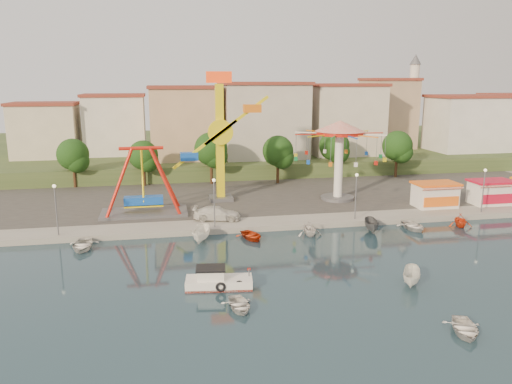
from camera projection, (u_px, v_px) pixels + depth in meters
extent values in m
plane|color=#152D3C|center=(324.00, 271.00, 42.93)|extent=(200.00, 200.00, 0.00)
cube|color=#9E998E|center=(228.00, 159.00, 102.28)|extent=(200.00, 100.00, 0.60)
cube|color=#4C4944|center=(257.00, 190.00, 71.55)|extent=(90.00, 28.00, 0.01)
cube|color=#384C26|center=(225.00, 150.00, 106.81)|extent=(200.00, 60.00, 3.00)
cube|color=#59595E|center=(144.00, 213.00, 58.90)|extent=(10.00, 5.00, 0.30)
cube|color=blue|center=(144.00, 201.00, 58.58)|extent=(4.50, 1.40, 1.00)
cylinder|color=red|center=(141.00, 148.00, 57.22)|extent=(5.00, 0.40, 0.40)
cube|color=#59595E|center=(221.00, 198.00, 65.67)|extent=(3.00, 3.00, 0.50)
cube|color=yellow|center=(220.00, 143.00, 64.08)|extent=(1.00, 1.00, 15.00)
cube|color=#FE3E0E|center=(219.00, 77.00, 62.26)|extent=(3.20, 0.50, 1.40)
cylinder|color=yellow|center=(220.00, 132.00, 62.99)|extent=(3.20, 0.50, 3.20)
cube|color=yellow|center=(236.00, 120.00, 62.84)|extent=(8.29, 0.35, 6.17)
cube|color=orange|center=(252.00, 108.00, 62.89)|extent=(2.20, 1.20, 1.00)
cylinder|color=#59595E|center=(337.00, 198.00, 66.06)|extent=(4.40, 4.40, 0.40)
cylinder|color=white|center=(339.00, 166.00, 65.12)|extent=(1.10, 1.10, 9.00)
cylinder|color=red|center=(340.00, 133.00, 64.18)|extent=(6.00, 6.00, 0.50)
cone|color=red|center=(340.00, 126.00, 63.98)|extent=(6.40, 6.40, 1.40)
cube|color=white|center=(435.00, 196.00, 61.94)|extent=(5.00, 3.00, 2.80)
cube|color=orange|center=(436.00, 184.00, 61.60)|extent=(5.40, 3.40, 0.25)
cube|color=red|center=(443.00, 189.00, 60.05)|extent=(5.00, 0.77, 0.43)
cube|color=white|center=(491.00, 193.00, 63.36)|extent=(5.00, 3.00, 2.80)
cube|color=red|center=(492.00, 181.00, 63.02)|extent=(5.40, 3.40, 0.25)
cube|color=red|center=(501.00, 187.00, 61.47)|extent=(5.00, 0.77, 0.43)
cylinder|color=#59595E|center=(56.00, 211.00, 50.32)|extent=(0.14, 0.14, 5.00)
cylinder|color=#59595E|center=(214.00, 204.00, 53.25)|extent=(0.14, 0.14, 5.00)
cylinder|color=#59595E|center=(356.00, 198.00, 56.17)|extent=(0.14, 0.14, 5.00)
cylinder|color=#59595E|center=(483.00, 192.00, 59.10)|extent=(0.14, 0.14, 5.00)
cylinder|color=#382314|center=(75.00, 175.00, 73.08)|extent=(0.44, 0.44, 3.60)
sphere|color=black|center=(73.00, 154.00, 72.40)|extent=(4.60, 4.60, 4.60)
cylinder|color=#382314|center=(144.00, 175.00, 74.23)|extent=(0.44, 0.44, 3.40)
sphere|color=black|center=(143.00, 155.00, 73.59)|extent=(4.35, 4.35, 4.35)
cylinder|color=#382314|center=(211.00, 171.00, 75.59)|extent=(0.44, 0.44, 3.92)
sphere|color=black|center=(211.00, 149.00, 74.85)|extent=(5.02, 5.02, 5.02)
cylinder|color=#382314|center=(278.00, 171.00, 76.06)|extent=(0.44, 0.44, 3.66)
sphere|color=black|center=(278.00, 151.00, 75.37)|extent=(4.68, 4.68, 4.68)
cylinder|color=#382314|center=(334.00, 166.00, 80.74)|extent=(0.44, 0.44, 3.80)
sphere|color=black|center=(334.00, 146.00, 80.03)|extent=(4.86, 4.86, 4.86)
cylinder|color=#382314|center=(396.00, 166.00, 80.83)|extent=(0.44, 0.44, 3.77)
sphere|color=black|center=(397.00, 146.00, 80.12)|extent=(4.83, 4.83, 4.83)
cube|color=beige|center=(32.00, 126.00, 79.01)|extent=(9.26, 9.53, 11.87)
cube|color=silver|center=(114.00, 131.00, 86.67)|extent=(12.33, 9.01, 8.63)
cube|color=tan|center=(189.00, 122.00, 89.34)|extent=(11.95, 9.28, 11.23)
cube|color=beige|center=(268.00, 128.00, 89.06)|extent=(12.59, 10.50, 9.20)
cube|color=beige|center=(334.00, 125.00, 94.78)|extent=(10.75, 9.23, 9.24)
cube|color=tan|center=(403.00, 120.00, 95.20)|extent=(12.77, 10.96, 11.21)
cube|color=silver|center=(464.00, 117.00, 95.74)|extent=(8.23, 8.98, 12.36)
cube|color=beige|center=(501.00, 123.00, 103.04)|extent=(11.59, 10.93, 8.76)
cylinder|color=silver|center=(412.00, 106.00, 98.86)|extent=(1.80, 1.80, 16.00)
cylinder|color=#59595E|center=(414.00, 80.00, 97.76)|extent=(2.80, 2.80, 0.30)
cone|color=#59595E|center=(416.00, 59.00, 96.89)|extent=(2.20, 2.20, 2.00)
cube|color=white|center=(219.00, 284.00, 39.40)|extent=(5.44, 2.63, 0.94)
cube|color=red|center=(219.00, 286.00, 39.45)|extent=(5.44, 2.63, 0.17)
cube|color=white|center=(211.00, 274.00, 39.22)|extent=(2.27, 1.82, 0.94)
cube|color=black|center=(211.00, 268.00, 39.10)|extent=(2.51, 2.05, 0.13)
torus|color=black|center=(221.00, 287.00, 38.37)|extent=(0.81, 0.31, 0.79)
torus|color=black|center=(239.00, 285.00, 38.69)|extent=(0.81, 0.31, 0.79)
imported|color=silver|center=(239.00, 305.00, 35.64)|extent=(2.53, 3.33, 0.65)
imported|color=silver|center=(465.00, 328.00, 32.22)|extent=(3.42, 3.99, 0.70)
imported|color=white|center=(412.00, 277.00, 39.78)|extent=(2.93, 3.71, 1.36)
imported|color=silver|center=(217.00, 213.00, 56.18)|extent=(5.60, 3.21, 1.53)
imported|color=silver|center=(82.00, 245.00, 48.34)|extent=(2.90, 4.01, 0.82)
imported|color=white|center=(201.00, 234.00, 50.37)|extent=(2.64, 4.41, 1.60)
imported|color=#BD300F|center=(252.00, 236.00, 51.41)|extent=(3.42, 4.08, 0.73)
imported|color=silver|center=(309.00, 228.00, 52.46)|extent=(2.77, 3.14, 1.55)
imported|color=#505155|center=(372.00, 226.00, 53.75)|extent=(2.32, 3.94, 1.43)
imported|color=silver|center=(413.00, 226.00, 54.72)|extent=(2.90, 3.92, 0.78)
imported|color=red|center=(460.00, 220.00, 55.67)|extent=(3.12, 3.40, 1.52)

